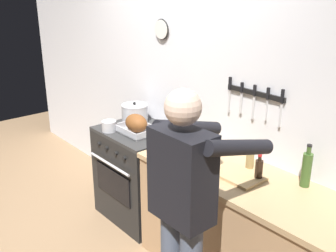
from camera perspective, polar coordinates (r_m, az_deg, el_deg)
The scene contains 12 objects.
wall_back at distance 3.63m, azimuth 2.42°, elevation 5.70°, with size 6.00×0.13×2.60m.
counter_block at distance 3.01m, azimuth 13.06°, elevation -16.02°, with size 2.03×0.65×0.90m.
stove at distance 3.87m, azimuth -3.97°, elevation -6.84°, with size 0.76×0.67×0.90m.
person_cook at distance 2.42m, azimuth 2.36°, elevation -10.98°, with size 0.51×0.63×1.66m.
roasting_pan at distance 3.60m, azimuth -4.57°, elevation 0.20°, with size 0.35×0.26×0.18m.
stock_pot at distance 3.88m, azimuth -4.80°, elevation 1.82°, with size 0.26×0.26×0.20m.
saucepan at distance 3.68m, azimuth -8.44°, elevation -0.01°, with size 0.14×0.14×0.10m.
cutting_board at distance 2.87m, azimuth 9.90°, elevation -6.96°, with size 0.36×0.24×0.02m, color tan.
bottle_cooking_oil at distance 3.34m, azimuth 3.76°, elevation -0.98°, with size 0.07×0.07×0.24m.
bottle_soy_sauce at distance 2.82m, azimuth 12.90°, elevation -6.11°, with size 0.05×0.05×0.19m.
bottle_vinegar at distance 2.98m, azimuth 11.71°, elevation -4.31°, with size 0.06×0.06×0.21m.
bottle_olive_oil at distance 2.81m, azimuth 19.26°, elevation -5.83°, with size 0.07×0.07×0.30m.
Camera 1 is at (2.58, -1.04, 2.20)m, focal length 42.49 mm.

